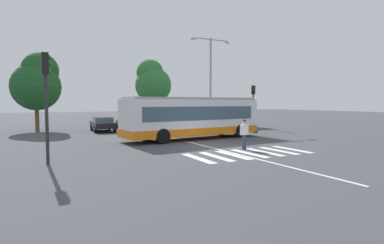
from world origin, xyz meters
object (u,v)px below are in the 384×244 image
(traffic_light_near_corner, at_px, (46,90))
(background_tree_right, at_px, (152,82))
(twin_arm_street_lamp, at_px, (211,74))
(background_tree_left, at_px, (37,82))
(parked_car_silver, at_px, (154,121))
(traffic_light_far_corner, at_px, (253,100))
(city_transit_bus, at_px, (193,118))
(parked_car_black, at_px, (103,123))
(bus_stop_shelter, at_px, (236,105))
(pedestrian_crossing_street, at_px, (244,133))
(parked_car_red, at_px, (129,122))

(traffic_light_near_corner, bearing_deg, background_tree_right, 59.47)
(twin_arm_street_lamp, xyz_separation_m, background_tree_right, (-2.28, 10.32, -0.24))
(twin_arm_street_lamp, relative_size, background_tree_left, 1.22)
(parked_car_silver, distance_m, background_tree_left, 11.66)
(traffic_light_far_corner, xyz_separation_m, background_tree_left, (-19.77, 7.42, 1.64))
(city_transit_bus, distance_m, parked_car_black, 10.37)
(parked_car_black, distance_m, bus_stop_shelter, 14.13)
(traffic_light_near_corner, bearing_deg, parked_car_silver, 54.86)
(city_transit_bus, height_order, traffic_light_near_corner, traffic_light_near_corner)
(traffic_light_far_corner, bearing_deg, city_transit_bus, -152.10)
(background_tree_left, relative_size, background_tree_right, 0.91)
(pedestrian_crossing_street, bearing_deg, city_transit_bus, 91.71)
(parked_car_black, relative_size, traffic_light_near_corner, 0.96)
(parked_car_red, bearing_deg, bus_stop_shelter, -12.57)
(background_tree_left, height_order, background_tree_right, background_tree_right)
(city_transit_bus, distance_m, traffic_light_far_corner, 11.15)
(city_transit_bus, relative_size, parked_car_black, 2.39)
(city_transit_bus, distance_m, pedestrian_crossing_street, 5.94)
(bus_stop_shelter, bearing_deg, parked_car_red, 167.43)
(traffic_light_near_corner, distance_m, bus_stop_shelter, 23.00)
(city_transit_bus, relative_size, traffic_light_far_corner, 2.46)
(parked_car_black, bearing_deg, city_transit_bus, -63.00)
(traffic_light_near_corner, height_order, traffic_light_far_corner, traffic_light_near_corner)
(parked_car_red, height_order, twin_arm_street_lamp, twin_arm_street_lamp)
(parked_car_silver, relative_size, traffic_light_far_corner, 1.03)
(traffic_light_far_corner, distance_m, bus_stop_shelter, 2.27)
(parked_car_silver, xyz_separation_m, background_tree_right, (2.38, 6.94, 4.55))
(background_tree_right, bearing_deg, parked_car_black, -136.32)
(bus_stop_shelter, xyz_separation_m, twin_arm_street_lamp, (-3.97, -1.10, 3.15))
(twin_arm_street_lamp, height_order, background_tree_right, twin_arm_street_lamp)
(background_tree_left, bearing_deg, parked_car_silver, -15.95)
(background_tree_left, bearing_deg, bus_stop_shelter, -15.44)
(parked_car_silver, relative_size, background_tree_right, 0.56)
(parked_car_red, xyz_separation_m, bus_stop_shelter, (11.20, -2.50, 1.65))
(city_transit_bus, distance_m, twin_arm_street_lamp, 9.04)
(traffic_light_near_corner, xyz_separation_m, twin_arm_street_lamp, (15.20, 11.59, 2.36))
(pedestrian_crossing_street, bearing_deg, bus_stop_shelter, 55.60)
(parked_car_silver, xyz_separation_m, background_tree_left, (-10.57, 3.02, 3.88))
(parked_car_black, bearing_deg, twin_arm_street_lamp, -16.87)
(background_tree_left, bearing_deg, parked_car_black, -32.55)
(traffic_light_far_corner, xyz_separation_m, background_tree_right, (-6.81, 11.34, 2.32))
(bus_stop_shelter, height_order, background_tree_right, background_tree_right)
(pedestrian_crossing_street, height_order, traffic_light_near_corner, traffic_light_near_corner)
(city_transit_bus, xyz_separation_m, background_tree_right, (2.96, 16.51, 3.73))
(traffic_light_near_corner, bearing_deg, parked_car_red, 62.32)
(pedestrian_crossing_street, distance_m, twin_arm_street_lamp, 13.90)
(background_tree_right, bearing_deg, parked_car_silver, -108.95)
(city_transit_bus, xyz_separation_m, pedestrian_crossing_street, (0.18, -5.90, -0.62))
(parked_car_red, relative_size, bus_stop_shelter, 1.08)
(parked_car_red, xyz_separation_m, traffic_light_near_corner, (-7.97, -15.19, 2.44))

